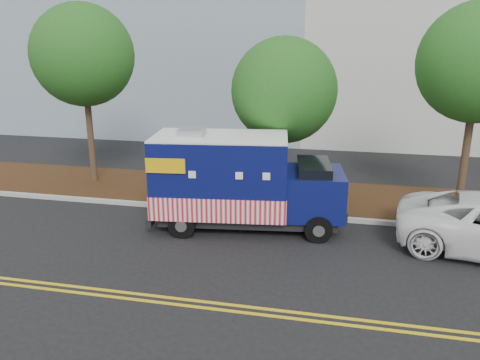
# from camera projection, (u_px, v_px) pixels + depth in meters

# --- Properties ---
(ground) EXTENTS (120.00, 120.00, 0.00)m
(ground) POSITION_uv_depth(u_px,v_px,m) (207.00, 227.00, 15.42)
(ground) COLOR black
(ground) RESTS_ON ground
(curb) EXTENTS (120.00, 0.18, 0.15)m
(curb) POSITION_uv_depth(u_px,v_px,m) (218.00, 210.00, 16.70)
(curb) COLOR #9E9E99
(curb) RESTS_ON ground
(mulch_strip) EXTENTS (120.00, 4.00, 0.15)m
(mulch_strip) POSITION_uv_depth(u_px,v_px,m) (231.00, 192.00, 18.67)
(mulch_strip) COLOR black
(mulch_strip) RESTS_ON ground
(centerline_near) EXTENTS (120.00, 0.10, 0.01)m
(centerline_near) POSITION_uv_depth(u_px,v_px,m) (156.00, 296.00, 11.25)
(centerline_near) COLOR gold
(centerline_near) RESTS_ON ground
(centerline_far) EXTENTS (120.00, 0.10, 0.01)m
(centerline_far) POSITION_uv_depth(u_px,v_px,m) (152.00, 302.00, 11.02)
(centerline_far) COLOR gold
(centerline_far) RESTS_ON ground
(tree_a) EXTENTS (4.01, 4.01, 7.32)m
(tree_a) POSITION_uv_depth(u_px,v_px,m) (83.00, 55.00, 18.35)
(tree_a) COLOR #38281C
(tree_a) RESTS_ON ground
(tree_b) EXTENTS (3.79, 3.79, 6.06)m
(tree_b) POSITION_uv_depth(u_px,v_px,m) (284.00, 91.00, 16.73)
(tree_b) COLOR #38281C
(tree_b) RESTS_ON ground
(tree_c) EXTENTS (3.94, 3.94, 7.17)m
(tree_c) POSITION_uv_depth(u_px,v_px,m) (479.00, 63.00, 15.17)
(tree_c) COLOR #38281C
(tree_c) RESTS_ON ground
(sign_post) EXTENTS (0.06, 0.06, 2.40)m
(sign_post) POSITION_uv_depth(u_px,v_px,m) (166.00, 172.00, 17.32)
(sign_post) COLOR #473828
(sign_post) RESTS_ON ground
(food_truck) EXTENTS (6.40, 3.03, 3.25)m
(food_truck) POSITION_uv_depth(u_px,v_px,m) (238.00, 184.00, 15.02)
(food_truck) COLOR black
(food_truck) RESTS_ON ground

